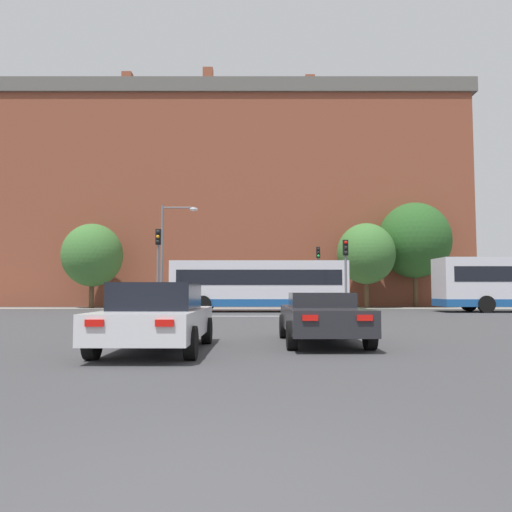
# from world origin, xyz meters

# --- Properties ---
(ground_plane) EXTENTS (400.00, 400.00, 0.00)m
(ground_plane) POSITION_xyz_m (0.00, 0.00, 0.00)
(ground_plane) COLOR #3D3D3F
(stop_line_strip) EXTENTS (7.47, 0.30, 0.01)m
(stop_line_strip) POSITION_xyz_m (0.00, 22.28, 0.00)
(stop_line_strip) COLOR silver
(stop_line_strip) RESTS_ON ground_plane
(far_pavement) EXTENTS (68.30, 2.50, 0.01)m
(far_pavement) POSITION_xyz_m (0.00, 33.55, 0.01)
(far_pavement) COLOR gray
(far_pavement) RESTS_ON ground_plane
(brick_civic_building) EXTENTS (43.95, 11.70, 21.51)m
(brick_civic_building) POSITION_xyz_m (-3.48, 42.49, 9.46)
(brick_civic_building) COLOR brown
(brick_civic_building) RESTS_ON ground_plane
(car_saloon_left) EXTENTS (2.10, 4.67, 1.46)m
(car_saloon_left) POSITION_xyz_m (-1.84, 7.77, 0.74)
(car_saloon_left) COLOR silver
(car_saloon_left) RESTS_ON ground_plane
(car_roadster_right) EXTENTS (1.96, 4.49, 1.24)m
(car_roadster_right) POSITION_xyz_m (1.93, 9.31, 0.65)
(car_roadster_right) COLOR #232328
(car_roadster_right) RESTS_ON ground_plane
(bus_crossing_lead) EXTENTS (10.64, 2.67, 3.07)m
(bus_crossing_lead) POSITION_xyz_m (0.48, 27.43, 1.65)
(bus_crossing_lead) COLOR silver
(bus_crossing_lead) RESTS_ON ground_plane
(traffic_light_far_right) EXTENTS (0.26, 0.31, 4.42)m
(traffic_light_far_right) POSITION_xyz_m (4.77, 32.59, 2.96)
(traffic_light_far_right) COLOR slate
(traffic_light_far_right) RESTS_ON ground_plane
(traffic_light_near_right) EXTENTS (0.26, 0.31, 3.89)m
(traffic_light_near_right) POSITION_xyz_m (4.90, 22.42, 2.63)
(traffic_light_near_right) COLOR slate
(traffic_light_near_right) RESTS_ON ground_plane
(traffic_light_near_left) EXTENTS (0.26, 0.31, 4.42)m
(traffic_light_near_left) POSITION_xyz_m (-4.68, 22.17, 2.96)
(traffic_light_near_left) COLOR slate
(traffic_light_near_left) RESTS_ON ground_plane
(street_lamp_junction) EXTENTS (2.25, 0.36, 6.53)m
(street_lamp_junction) POSITION_xyz_m (-5.04, 27.29, 4.06)
(street_lamp_junction) COLOR slate
(street_lamp_junction) RESTS_ON ground_plane
(pedestrian_waiting) EXTENTS (0.39, 0.46, 1.66)m
(pedestrian_waiting) POSITION_xyz_m (5.54, 33.40, 0.97)
(pedestrian_waiting) COLOR #333851
(pedestrian_waiting) RESTS_ON ground_plane
(tree_by_building) EXTENTS (4.34, 4.34, 6.33)m
(tree_by_building) POSITION_xyz_m (8.54, 34.11, 4.04)
(tree_by_building) COLOR #4C3823
(tree_by_building) RESTS_ON ground_plane
(tree_kerbside) EXTENTS (4.46, 4.46, 6.27)m
(tree_kerbside) POSITION_xyz_m (-11.89, 33.92, 3.92)
(tree_kerbside) COLOR #4C3823
(tree_kerbside) RESTS_ON ground_plane
(tree_distant) EXTENTS (5.63, 5.63, 8.19)m
(tree_distant) POSITION_xyz_m (12.73, 35.85, 5.22)
(tree_distant) COLOR #4C3823
(tree_distant) RESTS_ON ground_plane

